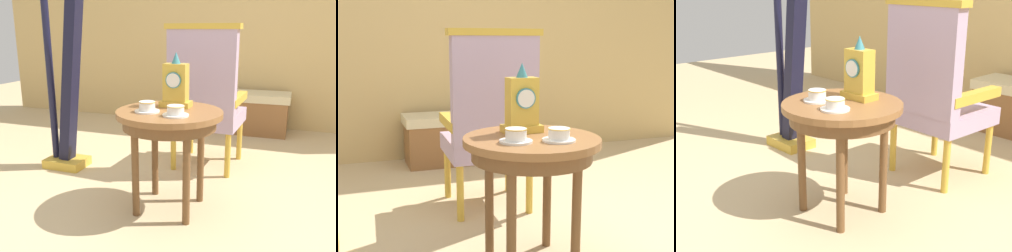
# 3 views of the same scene
# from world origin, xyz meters

# --- Properties ---
(ground_plane) EXTENTS (10.00, 10.00, 0.00)m
(ground_plane) POSITION_xyz_m (0.00, 0.00, 0.00)
(ground_plane) COLOR tan
(side_table) EXTENTS (0.64, 0.64, 0.63)m
(side_table) POSITION_xyz_m (0.06, -0.03, 0.55)
(side_table) COLOR brown
(side_table) RESTS_ON ground
(teacup_left) EXTENTS (0.15, 0.15, 0.06)m
(teacup_left) POSITION_xyz_m (-0.05, -0.11, 0.66)
(teacup_left) COLOR white
(teacup_left) RESTS_ON side_table
(teacup_right) EXTENTS (0.15, 0.15, 0.06)m
(teacup_right) POSITION_xyz_m (0.14, -0.15, 0.66)
(teacup_right) COLOR white
(teacup_right) RESTS_ON side_table
(mantel_clock) EXTENTS (0.19, 0.11, 0.34)m
(mantel_clock) POSITION_xyz_m (0.05, 0.10, 0.77)
(mantel_clock) COLOR gold
(mantel_clock) RESTS_ON side_table
(armchair) EXTENTS (0.57, 0.55, 1.14)m
(armchair) POSITION_xyz_m (0.09, 0.72, 0.59)
(armchair) COLOR #B299B7
(armchair) RESTS_ON ground
(harp) EXTENTS (0.40, 0.24, 1.80)m
(harp) POSITION_xyz_m (-0.95, 0.38, 0.73)
(harp) COLOR gold
(harp) RESTS_ON ground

